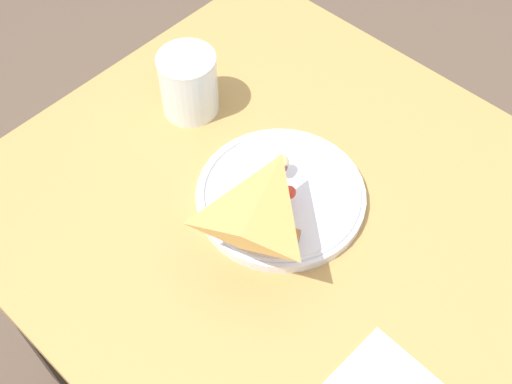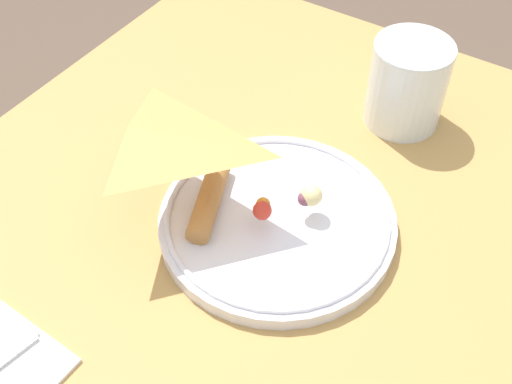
# 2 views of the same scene
# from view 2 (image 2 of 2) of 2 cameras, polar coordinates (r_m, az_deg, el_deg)

# --- Properties ---
(dining_table) EXTENTS (0.97, 0.74, 0.70)m
(dining_table) POSITION_cam_2_polar(r_m,az_deg,el_deg) (0.71, -2.32, -13.80)
(dining_table) COLOR tan
(dining_table) RESTS_ON ground_plane
(plate_pizza) EXTENTS (0.24, 0.24, 0.05)m
(plate_pizza) POSITION_cam_2_polar(r_m,az_deg,el_deg) (0.65, 1.51, -2.16)
(plate_pizza) COLOR white
(plate_pizza) RESTS_ON dining_table
(milk_glass) EXTENTS (0.09, 0.09, 0.10)m
(milk_glass) POSITION_cam_2_polar(r_m,az_deg,el_deg) (0.77, 13.23, 9.06)
(milk_glass) COLOR white
(milk_glass) RESTS_ON dining_table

